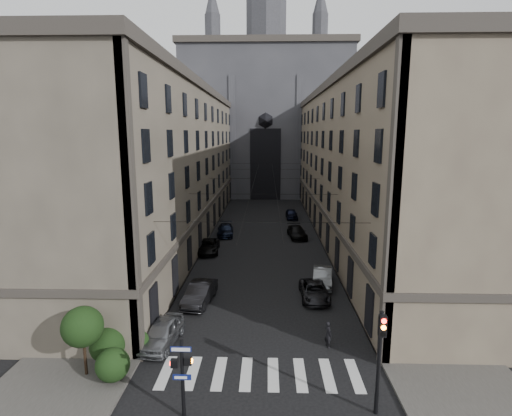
# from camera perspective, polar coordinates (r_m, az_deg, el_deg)

# --- Properties ---
(sidewalk_left) EXTENTS (7.00, 80.00, 0.15)m
(sidewalk_left) POSITION_cam_1_polar(r_m,az_deg,el_deg) (53.80, -10.11, -3.56)
(sidewalk_left) COLOR #383533
(sidewalk_left) RESTS_ON ground
(sidewalk_right) EXTENTS (7.00, 80.00, 0.15)m
(sidewalk_right) POSITION_cam_1_polar(r_m,az_deg,el_deg) (53.66, 12.48, -3.69)
(sidewalk_right) COLOR #383533
(sidewalk_right) RESTS_ON ground
(zebra_crossing) EXTENTS (11.00, 3.20, 0.01)m
(zebra_crossing) POSITION_cam_1_polar(r_m,az_deg,el_deg) (23.98, 0.53, -22.60)
(zebra_crossing) COLOR beige
(zebra_crossing) RESTS_ON ground
(building_left) EXTENTS (13.60, 60.60, 18.85)m
(building_left) POSITION_cam_1_polar(r_m,az_deg,el_deg) (53.01, -13.57, 6.26)
(building_left) COLOR #4E473C
(building_left) RESTS_ON ground
(building_right) EXTENTS (13.60, 60.60, 18.85)m
(building_right) POSITION_cam_1_polar(r_m,az_deg,el_deg) (52.83, 16.03, 6.13)
(building_right) COLOR brown
(building_right) RESTS_ON ground
(gothic_tower) EXTENTS (35.00, 23.00, 58.00)m
(gothic_tower) POSITION_cam_1_polar(r_m,az_deg,el_deg) (90.12, 1.42, 13.63)
(gothic_tower) COLOR #2D2D33
(gothic_tower) RESTS_ON ground
(pedestrian_signal_left) EXTENTS (1.02, 0.38, 4.00)m
(pedestrian_signal_left) POSITION_cam_1_polar(r_m,az_deg,el_deg) (20.15, -10.51, -22.06)
(pedestrian_signal_left) COLOR black
(pedestrian_signal_left) RESTS_ON ground
(traffic_light_right) EXTENTS (0.34, 0.50, 5.20)m
(traffic_light_right) POSITION_cam_1_polar(r_m,az_deg,el_deg) (20.31, 17.30, -18.92)
(traffic_light_right) COLOR black
(traffic_light_right) RESTS_ON ground
(shrub_cluster) EXTENTS (3.90, 4.40, 3.90)m
(shrub_cluster) POSITION_cam_1_polar(r_m,az_deg,el_deg) (24.77, -21.11, -17.39)
(shrub_cluster) COLOR black
(shrub_cluster) RESTS_ON sidewalk_left
(tram_wires) EXTENTS (14.00, 60.00, 0.43)m
(tram_wires) POSITION_cam_1_polar(r_m,az_deg,el_deg) (51.02, 1.20, 4.03)
(tram_wires) COLOR black
(tram_wires) RESTS_ON ground
(car_left_near) EXTENTS (2.36, 4.73, 1.55)m
(car_left_near) POSITION_cam_1_polar(r_m,az_deg,el_deg) (26.97, -13.24, -16.97)
(car_left_near) COLOR slate
(car_left_near) RESTS_ON ground
(car_left_midnear) EXTENTS (2.33, 5.07, 1.61)m
(car_left_midnear) POSITION_cam_1_polar(r_m,az_deg,el_deg) (32.22, -8.05, -11.98)
(car_left_midnear) COLOR black
(car_left_midnear) RESTS_ON ground
(car_left_midfar) EXTENTS (2.68, 5.26, 1.42)m
(car_left_midfar) POSITION_cam_1_polar(r_m,az_deg,el_deg) (45.03, -6.86, -5.44)
(car_left_midfar) COLOR black
(car_left_midfar) RESTS_ON ground
(car_left_far) EXTENTS (2.42, 5.12, 1.44)m
(car_left_far) POSITION_cam_1_polar(r_m,az_deg,el_deg) (52.11, -4.40, -3.16)
(car_left_far) COLOR black
(car_left_far) RESTS_ON ground
(car_right_near) EXTENTS (2.20, 4.76, 1.51)m
(car_right_near) POSITION_cam_1_polar(r_m,az_deg,el_deg) (35.90, 9.47, -9.68)
(car_right_near) COLOR slate
(car_right_near) RESTS_ON ground
(car_right_midnear) EXTENTS (2.23, 4.74, 1.31)m
(car_right_midnear) POSITION_cam_1_polar(r_m,az_deg,el_deg) (33.07, 8.33, -11.66)
(car_right_midnear) COLOR black
(car_right_midnear) RESTS_ON ground
(car_right_midfar) EXTENTS (2.58, 5.19, 1.45)m
(car_right_midfar) POSITION_cam_1_polar(r_m,az_deg,el_deg) (51.15, 5.88, -3.44)
(car_right_midfar) COLOR black
(car_right_midfar) RESTS_ON ground
(car_right_far) EXTENTS (1.82, 4.35, 1.47)m
(car_right_far) POSITION_cam_1_polar(r_m,az_deg,el_deg) (62.34, 5.11, -0.86)
(car_right_far) COLOR black
(car_right_far) RESTS_ON ground
(pedestrian) EXTENTS (0.60, 0.72, 1.70)m
(pedestrian) POSITION_cam_1_polar(r_m,az_deg,el_deg) (26.41, 10.26, -17.30)
(pedestrian) COLOR black
(pedestrian) RESTS_ON ground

